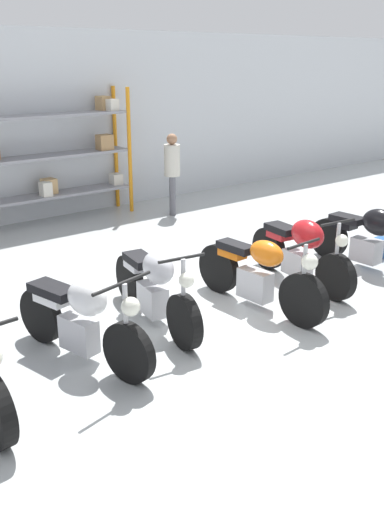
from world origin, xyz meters
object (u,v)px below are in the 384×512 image
motorcycle_silver (154,286)px  toolbox (378,248)px  shelving_rack (53,155)px  person_browsing (172,168)px  motorcycle_orange (259,274)px  motorcycle_red (301,250)px  motorcycle_white (81,318)px  motorcycle_black (371,238)px

motorcycle_silver → toolbox: bearing=95.8°
shelving_rack → person_browsing: (2.10, -0.99, -0.33)m
motorcycle_silver → motorcycle_orange: size_ratio=1.00×
motorcycle_silver → motorcycle_red: 2.37m
shelving_rack → motorcycle_red: 5.41m
shelving_rack → motorcycle_white: 5.79m
shelving_rack → motorcycle_silver: size_ratio=1.67×
person_browsing → toolbox: (1.02, -4.22, -0.82)m
shelving_rack → toolbox: size_ratio=8.06×
motorcycle_white → motorcycle_silver: same height
motorcycle_orange → shelving_rack: bearing=178.8°
motorcycle_silver → motorcycle_black: 3.65m
motorcycle_orange → motorcycle_silver: bearing=-112.8°
motorcycle_white → motorcycle_orange: bearing=72.5°
motorcycle_orange → motorcycle_black: (2.33, -0.02, 0.02)m
motorcycle_silver → motorcycle_red: (2.36, -0.21, 0.02)m
shelving_rack → toolbox: (3.13, -5.22, -1.15)m
motorcycle_orange → motorcycle_black: bearing=86.6°
motorcycle_silver → motorcycle_red: motorcycle_red is taller
motorcycle_red → person_browsing: bearing=175.4°
motorcycle_red → motorcycle_black: size_ratio=0.97×
motorcycle_black → toolbox: (0.63, 0.26, -0.35)m
motorcycle_white → motorcycle_silver: size_ratio=0.94×
shelving_rack → person_browsing: bearing=-25.3°
shelving_rack → motorcycle_red: size_ratio=1.73×
shelving_rack → motorcycle_black: bearing=-65.5°
motorcycle_silver → toolbox: 4.26m
motorcycle_silver → person_browsing: (3.22, 4.01, 0.49)m
motorcycle_black → toolbox: size_ratio=4.83×
person_browsing → motorcycle_red: bearing=114.5°
motorcycle_white → motorcycle_silver: 1.16m
motorcycle_white → motorcycle_black: 4.74m
motorcycle_white → shelving_rack: bearing=143.9°
motorcycle_white → motorcycle_red: 3.48m
motorcycle_white → motorcycle_orange: (2.41, -0.18, -0.02)m
motorcycle_silver → toolbox: size_ratio=4.82×
motorcycle_black → motorcycle_silver: bearing=-100.2°
motorcycle_black → toolbox: motorcycle_black is taller
motorcycle_red → toolbox: 1.91m
motorcycle_silver → motorcycle_orange: motorcycle_silver is taller
motorcycle_white → person_browsing: (4.34, 4.29, 0.47)m
motorcycle_white → motorcycle_orange: 2.41m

